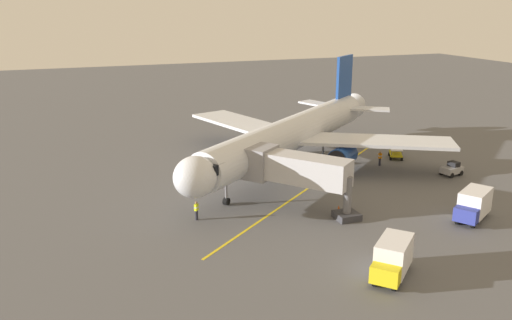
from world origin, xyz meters
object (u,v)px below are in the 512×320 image
object	(u,v)px
ground_crew_wing_walker	(380,158)
baggage_cart_near_nose	(396,153)
safety_cone_nose_right	(397,232)
safety_cone_wing_port	(209,182)
jet_bridge	(290,168)
ground_crew_marshaller	(196,210)
airplane	(293,134)
tug_starboard_side	(452,169)
box_truck_rear_apron	(473,205)
safety_cone_nose_left	(339,208)
box_truck_portside	(392,258)

from	to	relation	value
ground_crew_wing_walker	baggage_cart_near_nose	bearing A→B (deg)	-150.74
safety_cone_nose_right	safety_cone_wing_port	world-z (taller)	same
jet_bridge	safety_cone_nose_right	distance (m)	11.10
ground_crew_marshaller	baggage_cart_near_nose	bearing A→B (deg)	-159.53
jet_bridge	ground_crew_marshaller	distance (m)	9.31
airplane	ground_crew_marshaller	size ratio (longest dim) A/B	19.87
ground_crew_wing_walker	tug_starboard_side	xyz separation A→B (m)	(-5.38, 5.88, -0.18)
box_truck_rear_apron	safety_cone_wing_port	distance (m)	25.57
airplane	ground_crew_wing_walker	distance (m)	10.73
tug_starboard_side	jet_bridge	bearing A→B (deg)	6.90
baggage_cart_near_nose	box_truck_rear_apron	size ratio (longest dim) A/B	0.60
airplane	tug_starboard_side	size ratio (longest dim) A/B	13.24
safety_cone_wing_port	ground_crew_marshaller	bearing A→B (deg)	67.41
airplane	tug_starboard_side	xyz separation A→B (m)	(-15.23, 8.78, -3.30)
airplane	box_truck_rear_apron	xyz separation A→B (m)	(-8.39, 19.62, -2.62)
safety_cone_nose_left	safety_cone_nose_right	xyz separation A→B (m)	(-1.84, 6.40, 0.00)
ground_crew_marshaller	safety_cone_wing_port	distance (m)	9.43
ground_crew_wing_walker	airplane	bearing A→B (deg)	-16.41
box_truck_portside	safety_cone_wing_port	bearing A→B (deg)	-74.39
ground_crew_wing_walker	baggage_cart_near_nose	xyz separation A→B (m)	(-3.56, -1.99, -0.23)
baggage_cart_near_nose	box_truck_portside	world-z (taller)	box_truck_portside
airplane	jet_bridge	xyz separation A→B (m)	(5.38, 11.28, -0.24)
ground_crew_marshaller	airplane	bearing A→B (deg)	-141.74
safety_cone_wing_port	box_truck_portside	bearing A→B (deg)	105.61
airplane	safety_cone_nose_left	xyz separation A→B (m)	(1.57, 13.76, -3.73)
safety_cone_nose_left	box_truck_portside	bearing A→B (deg)	78.00
airplane	ground_crew_marshaller	distance (m)	18.39
tug_starboard_side	safety_cone_wing_port	xyz separation A→B (m)	(25.85, -6.24, -0.43)
airplane	tug_starboard_side	world-z (taller)	airplane
jet_bridge	safety_cone_nose_right	xyz separation A→B (m)	(-5.65, 8.89, -3.49)
safety_cone_nose_left	tug_starboard_side	bearing A→B (deg)	-163.48
ground_crew_wing_walker	box_truck_rear_apron	size ratio (longest dim) A/B	0.35
box_truck_portside	box_truck_rear_apron	xyz separation A→B (m)	(-12.51, -6.17, 0.00)
safety_cone_wing_port	baggage_cart_near_nose	bearing A→B (deg)	-176.12
baggage_cart_near_nose	airplane	bearing A→B (deg)	-3.87
airplane	safety_cone_nose_left	bearing A→B (deg)	83.51
jet_bridge	safety_cone_nose_left	bearing A→B (deg)	146.88
ground_crew_marshaller	box_truck_rear_apron	xyz separation A→B (m)	(-22.62, 8.40, 0.50)
box_truck_portside	safety_cone_nose_right	xyz separation A→B (m)	(-4.39, -5.62, -1.11)
box_truck_portside	safety_cone_nose_right	bearing A→B (deg)	-127.99
airplane	ground_crew_marshaller	bearing A→B (deg)	38.26
ground_crew_marshaller	tug_starboard_side	distance (m)	29.56
ground_crew_wing_walker	safety_cone_nose_left	world-z (taller)	ground_crew_wing_walker
box_truck_portside	tug_starboard_side	world-z (taller)	box_truck_portside
safety_cone_nose_left	ground_crew_wing_walker	bearing A→B (deg)	-136.41
ground_crew_wing_walker	baggage_cart_near_nose	distance (m)	4.08
box_truck_rear_apron	safety_cone_nose_left	bearing A→B (deg)	-30.46
ground_crew_marshaller	baggage_cart_near_nose	world-z (taller)	ground_crew_marshaller
safety_cone_nose_right	safety_cone_wing_port	size ratio (longest dim) A/B	1.00
ground_crew_marshaller	box_truck_rear_apron	bearing A→B (deg)	159.63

